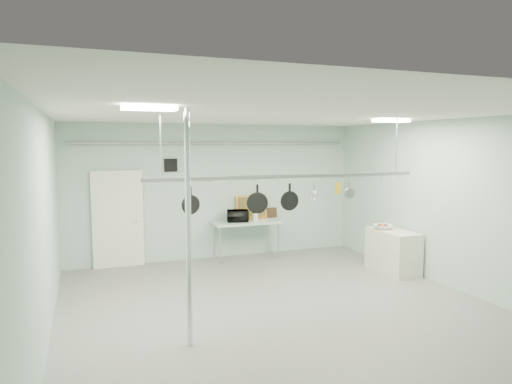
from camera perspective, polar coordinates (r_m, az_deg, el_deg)
name	(u,v)px	position (r m, az deg, el deg)	size (l,w,h in m)	color
floor	(286,313)	(7.64, 3.71, -14.91)	(8.00, 8.00, 0.00)	gray
ceiling	(287,114)	(7.16, 3.88, 9.70)	(7.00, 8.00, 0.02)	silver
back_wall	(217,192)	(10.96, -4.90, 0.06)	(7.00, 0.02, 3.20)	#A1C2B5
right_wall	(458,205)	(9.23, 23.92, -1.53)	(0.02, 8.00, 3.20)	#A1C2B5
door	(118,220)	(10.59, -16.88, -3.38)	(1.10, 0.10, 2.20)	silver
wall_vent	(171,165)	(10.64, -10.62, 3.32)	(0.30, 0.04, 0.30)	black
conduit_pipe	(218,143)	(10.81, -4.82, 6.09)	(0.07, 0.07, 6.60)	gray
chrome_pole	(188,229)	(6.13, -8.45, -4.64)	(0.08, 0.08, 3.20)	silver
prep_table	(246,224)	(10.87, -1.25, -4.05)	(1.60, 0.70, 0.91)	#A1BEB2
side_cabinet	(393,251)	(10.25, 16.73, -7.11)	(0.60, 1.20, 0.90)	beige
pot_rack	(290,175)	(7.52, 4.27, 2.19)	(4.80, 0.06, 1.00)	#B7B7BC
light_panel_left	(149,108)	(5.76, -13.20, 10.17)	(0.65, 0.30, 0.05)	white
light_panel_right	(391,121)	(8.91, 16.55, 8.54)	(0.65, 0.30, 0.05)	white
microwave	(238,216)	(10.79, -2.29, -3.00)	(0.50, 0.34, 0.27)	black
coffee_canister	(255,217)	(10.86, -0.11, -3.15)	(0.13, 0.13, 0.19)	silver
painting_large	(251,207)	(11.18, -0.59, -1.89)	(0.78, 0.05, 0.58)	#BF7C33
painting_small	(271,213)	(11.39, 1.88, -2.59)	(0.30, 0.04, 0.25)	#302210
fruit_bowl	(383,227)	(10.25, 15.57, -4.22)	(0.41, 0.41, 0.10)	silver
skillet_left	(191,200)	(7.01, -8.17, -0.95)	(0.30, 0.06, 0.40)	black
skillet_mid	(257,199)	(7.33, 0.17, -0.86)	(0.34, 0.06, 0.47)	black
skillet_right	(290,197)	(7.55, 4.22, -0.66)	(0.32, 0.06, 0.46)	black
whisk	(314,192)	(7.74, 7.25, -0.03)	(0.16, 0.16, 0.33)	silver
grater	(338,188)	(7.96, 10.21, 0.46)	(0.09, 0.02, 0.23)	gold
saucepan	(349,190)	(8.09, 11.57, 0.22)	(0.18, 0.10, 0.31)	silver
fruit_cluster	(383,225)	(10.24, 15.57, -4.00)	(0.24, 0.24, 0.09)	maroon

